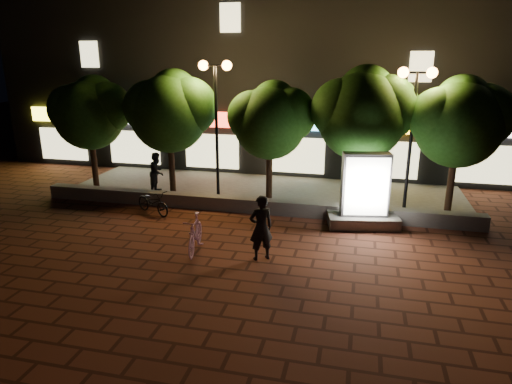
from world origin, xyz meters
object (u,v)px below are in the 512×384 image
(tree_left, at_px, (171,109))
(tree_far_right, at_px, (461,119))
(scooter_parked, at_px, (153,202))
(pedestrian, at_px, (157,172))
(scooter_pink, at_px, (195,234))
(tree_mid, at_px, (271,118))
(street_lamp_left, at_px, (216,95))
(ad_kiosk, at_px, (364,197))
(street_lamp_right, at_px, (415,103))
(tree_right, at_px, (364,111))
(tree_far_left, at_px, (91,110))
(rider, at_px, (261,228))

(tree_left, xyz_separation_m, tree_far_right, (10.50, -0.00, -0.08))
(scooter_parked, distance_m, pedestrian, 2.59)
(scooter_parked, bearing_deg, tree_left, 32.12)
(tree_left, relative_size, scooter_pink, 2.77)
(tree_mid, bearing_deg, street_lamp_left, -172.69)
(ad_kiosk, distance_m, scooter_pink, 5.66)
(tree_far_right, relative_size, street_lamp_left, 0.92)
(street_lamp_right, bearing_deg, scooter_pink, -141.48)
(tree_left, bearing_deg, tree_right, 0.00)
(street_lamp_left, xyz_separation_m, street_lamp_right, (7.00, 0.00, -0.13))
(tree_far_left, xyz_separation_m, tree_left, (3.50, 0.00, 0.15))
(street_lamp_left, relative_size, scooter_parked, 3.13)
(tree_far_left, distance_m, tree_left, 3.51)
(street_lamp_right, distance_m, scooter_parked, 9.63)
(street_lamp_left, xyz_separation_m, rider, (2.84, -4.97, -3.11))
(tree_right, bearing_deg, rider, -115.65)
(scooter_parked, bearing_deg, tree_far_right, -49.74)
(ad_kiosk, xyz_separation_m, scooter_pink, (-4.67, -3.16, -0.46))
(street_lamp_right, height_order, ad_kiosk, street_lamp_right)
(tree_mid, relative_size, scooter_pink, 2.55)
(tree_far_left, bearing_deg, pedestrian, -1.73)
(tree_mid, distance_m, tree_far_right, 6.50)
(street_lamp_right, bearing_deg, tree_far_left, 178.79)
(tree_right, bearing_deg, street_lamp_left, -177.19)
(scooter_parked, bearing_deg, scooter_pink, -108.85)
(rider, bearing_deg, street_lamp_left, -91.92)
(ad_kiosk, relative_size, rider, 1.33)
(tree_left, relative_size, tree_mid, 1.09)
(tree_right, xyz_separation_m, street_lamp_right, (1.64, -0.26, 0.33))
(tree_far_left, distance_m, scooter_parked, 5.31)
(scooter_pink, xyz_separation_m, pedestrian, (-3.54, 5.04, 0.36))
(rider, bearing_deg, tree_far_right, -169.23)
(tree_far_left, bearing_deg, tree_left, 0.00)
(tree_mid, xyz_separation_m, tree_right, (3.31, 0.00, 0.35))
(street_lamp_left, distance_m, scooter_parked, 4.55)
(scooter_pink, bearing_deg, pedestrian, 115.76)
(tree_left, height_order, pedestrian, tree_left)
(tree_mid, relative_size, street_lamp_left, 0.87)
(tree_left, relative_size, street_lamp_left, 0.94)
(rider, bearing_deg, tree_left, -79.23)
(tree_far_right, bearing_deg, pedestrian, -179.57)
(street_lamp_right, bearing_deg, pedestrian, 178.94)
(tree_right, distance_m, ad_kiosk, 3.24)
(tree_mid, distance_m, tree_right, 3.32)
(tree_mid, height_order, tree_far_right, tree_far_right)
(tree_far_right, relative_size, pedestrian, 2.92)
(rider, bearing_deg, scooter_parked, -62.97)
(street_lamp_right, bearing_deg, ad_kiosk, -130.19)
(tree_mid, relative_size, tree_right, 0.89)
(tree_left, distance_m, tree_mid, 4.00)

